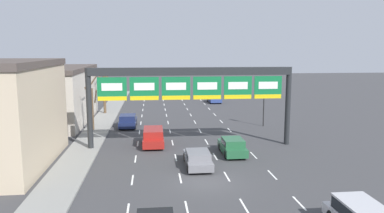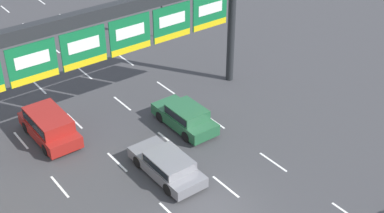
% 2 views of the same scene
% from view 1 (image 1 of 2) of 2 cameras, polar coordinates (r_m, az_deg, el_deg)
% --- Properties ---
extents(ground_plane, '(220.00, 220.00, 0.00)m').
position_cam_1_polar(ground_plane, '(25.77, 2.10, -11.48)').
color(ground_plane, '#3D3D3F').
extents(sidewalk_left, '(2.80, 110.00, 0.15)m').
position_cam_1_polar(sidewalk_left, '(26.24, -19.70, -11.44)').
color(sidewalk_left, gray).
rests_on(sidewalk_left, ground_plane).
extents(lane_dashes, '(10.02, 67.00, 0.01)m').
position_cam_1_polar(lane_dashes, '(38.63, -0.74, -4.56)').
color(lane_dashes, white).
rests_on(lane_dashes, ground_plane).
extents(sign_gantry, '(18.59, 0.70, 7.28)m').
position_cam_1_polar(sign_gantry, '(33.55, -0.10, 3.44)').
color(sign_gantry, '#232628').
rests_on(sign_gantry, ground_plane).
extents(building_far, '(8.90, 16.74, 6.77)m').
position_cam_1_polar(building_far, '(48.65, -20.72, 1.69)').
color(building_far, beige).
rests_on(building_far, ground_plane).
extents(car_blue, '(1.95, 4.15, 1.29)m').
position_cam_1_polar(car_blue, '(62.80, 3.45, 1.24)').
color(car_blue, navy).
rests_on(car_blue, ground_plane).
extents(car_grey, '(1.90, 4.57, 1.22)m').
position_cam_1_polar(car_grey, '(28.84, 0.89, -7.85)').
color(car_grey, slate).
rests_on(car_grey, ground_plane).
extents(car_green, '(1.84, 4.30, 1.41)m').
position_cam_1_polar(car_green, '(32.19, 6.19, -5.96)').
color(car_green, '#235B38').
rests_on(car_green, ground_plane).
extents(car_navy, '(1.94, 4.29, 1.46)m').
position_cam_1_polar(car_navy, '(43.57, -9.75, -2.12)').
color(car_navy, '#19234C').
rests_on(car_navy, ground_plane).
extents(suv_red, '(1.95, 4.48, 1.60)m').
position_cam_1_polar(suv_red, '(35.07, -5.92, -4.50)').
color(suv_red, maroon).
rests_on(suv_red, ground_plane).
extents(traffic_light_near_gantry, '(0.30, 0.35, 4.36)m').
position_cam_1_polar(traffic_light_near_gantry, '(43.88, 10.91, 1.03)').
color(traffic_light_near_gantry, black).
rests_on(traffic_light_near_gantry, ground_plane).
extents(tree_bare_closest, '(1.45, 1.50, 6.09)m').
position_cam_1_polar(tree_bare_closest, '(42.16, -14.99, 0.19)').
color(tree_bare_closest, brown).
rests_on(tree_bare_closest, sidewalk_left).
extents(tree_bare_second, '(1.95, 1.95, 6.18)m').
position_cam_1_polar(tree_bare_second, '(52.61, -13.21, 2.49)').
color(tree_bare_second, brown).
rests_on(tree_bare_second, sidewalk_left).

